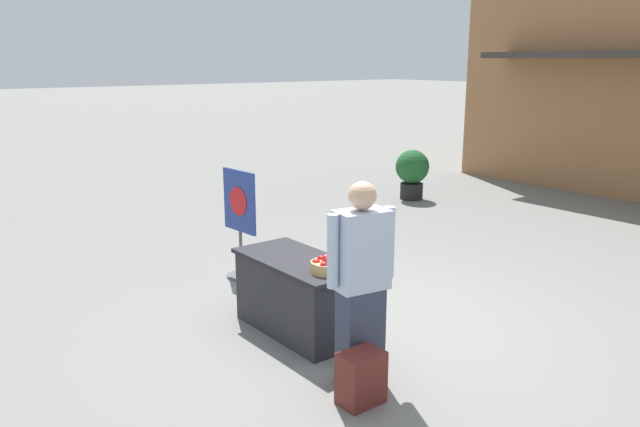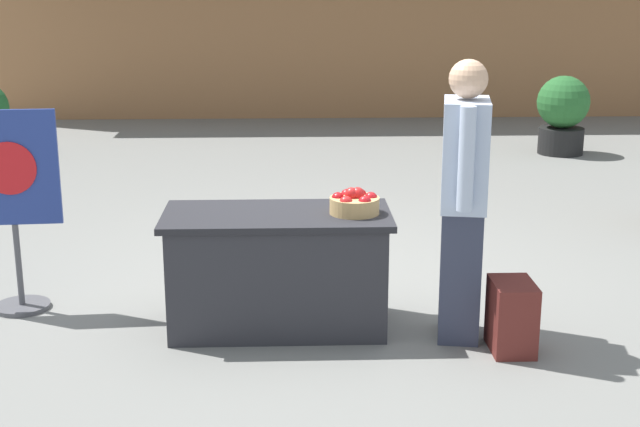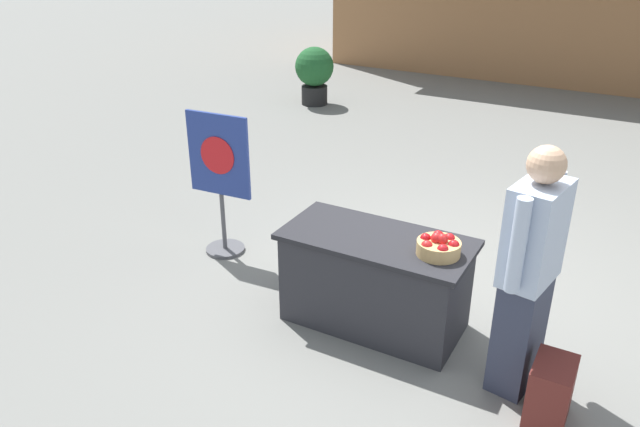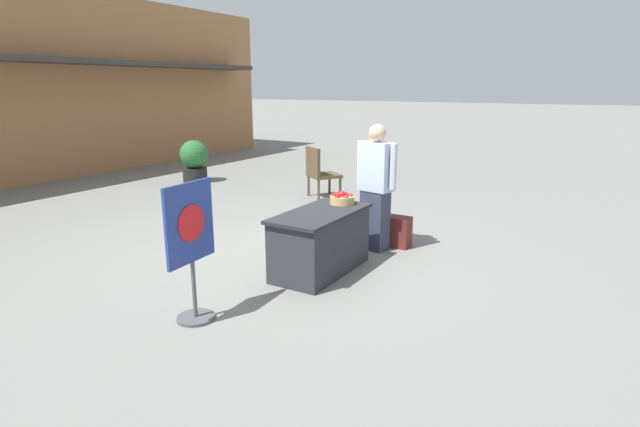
{
  "view_description": "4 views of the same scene",
  "coord_description": "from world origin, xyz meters",
  "px_view_note": "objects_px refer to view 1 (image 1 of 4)",
  "views": [
    {
      "loc": [
        4.27,
        -3.98,
        2.58
      ],
      "look_at": [
        -0.59,
        -0.16,
        1.06
      ],
      "focal_mm": 35.0,
      "sensor_mm": 36.0,
      "label": 1
    },
    {
      "loc": [
        -0.25,
        -5.86,
        2.14
      ],
      "look_at": [
        -0.05,
        -0.6,
        0.72
      ],
      "focal_mm": 50.0,
      "sensor_mm": 36.0,
      "label": 2
    },
    {
      "loc": [
        1.27,
        -4.32,
        2.82
      ],
      "look_at": [
        -0.87,
        -0.49,
        0.74
      ],
      "focal_mm": 35.0,
      "sensor_mm": 36.0,
      "label": 3
    },
    {
      "loc": [
        -5.12,
        -3.52,
        2.16
      ],
      "look_at": [
        -0.29,
        -0.62,
        0.71
      ],
      "focal_mm": 28.0,
      "sensor_mm": 36.0,
      "label": 4
    }
  ],
  "objects_px": {
    "apple_basket": "(328,265)",
    "backpack": "(361,378)",
    "poster_board": "(240,219)",
    "potted_plant_far_left": "(412,171)",
    "display_table": "(299,295)",
    "person_visitor": "(361,283)"
  },
  "relations": [
    {
      "from": "apple_basket",
      "to": "backpack",
      "type": "bearing_deg",
      "value": -23.43
    },
    {
      "from": "apple_basket",
      "to": "poster_board",
      "type": "distance_m",
      "value": 2.2
    },
    {
      "from": "backpack",
      "to": "potted_plant_far_left",
      "type": "bearing_deg",
      "value": 130.74
    },
    {
      "from": "display_table",
      "to": "poster_board",
      "type": "relative_size",
      "value": 1.05
    },
    {
      "from": "poster_board",
      "to": "display_table",
      "type": "bearing_deg",
      "value": 73.95
    },
    {
      "from": "backpack",
      "to": "poster_board",
      "type": "bearing_deg",
      "value": 165.65
    },
    {
      "from": "person_visitor",
      "to": "potted_plant_far_left",
      "type": "relative_size",
      "value": 1.78
    },
    {
      "from": "person_visitor",
      "to": "poster_board",
      "type": "relative_size",
      "value": 1.27
    },
    {
      "from": "display_table",
      "to": "poster_board",
      "type": "height_order",
      "value": "poster_board"
    },
    {
      "from": "apple_basket",
      "to": "potted_plant_far_left",
      "type": "distance_m",
      "value": 6.58
    },
    {
      "from": "apple_basket",
      "to": "poster_board",
      "type": "relative_size",
      "value": 0.23
    },
    {
      "from": "apple_basket",
      "to": "person_visitor",
      "type": "bearing_deg",
      "value": -14.61
    },
    {
      "from": "apple_basket",
      "to": "poster_board",
      "type": "bearing_deg",
      "value": 169.66
    },
    {
      "from": "display_table",
      "to": "apple_basket",
      "type": "distance_m",
      "value": 0.64
    },
    {
      "from": "display_table",
      "to": "backpack",
      "type": "distance_m",
      "value": 1.44
    },
    {
      "from": "apple_basket",
      "to": "poster_board",
      "type": "xyz_separation_m",
      "value": [
        -2.16,
        0.39,
        -0.07
      ]
    },
    {
      "from": "person_visitor",
      "to": "backpack",
      "type": "distance_m",
      "value": 0.73
    },
    {
      "from": "backpack",
      "to": "poster_board",
      "type": "relative_size",
      "value": 0.32
    },
    {
      "from": "backpack",
      "to": "display_table",
      "type": "bearing_deg",
      "value": 163.06
    },
    {
      "from": "display_table",
      "to": "person_visitor",
      "type": "bearing_deg",
      "value": -9.9
    },
    {
      "from": "apple_basket",
      "to": "backpack",
      "type": "relative_size",
      "value": 0.72
    },
    {
      "from": "display_table",
      "to": "person_visitor",
      "type": "height_order",
      "value": "person_visitor"
    }
  ]
}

